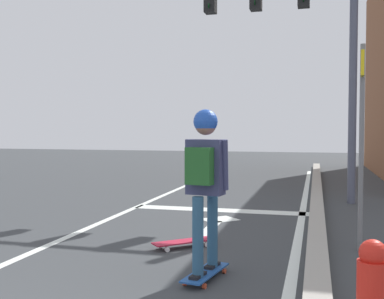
# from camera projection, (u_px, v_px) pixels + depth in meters

# --- Properties ---
(lane_line_center) EXTENTS (0.12, 20.00, 0.01)m
(lane_line_center) POSITION_uv_depth(u_px,v_px,m) (111.00, 218.00, 7.98)
(lane_line_center) COLOR silver
(lane_line_center) RESTS_ON ground
(lane_line_curbside) EXTENTS (0.12, 20.00, 0.01)m
(lane_line_curbside) POSITION_uv_depth(u_px,v_px,m) (300.00, 228.00, 7.18)
(lane_line_curbside) COLOR silver
(lane_line_curbside) RESTS_ON ground
(stop_bar) EXTENTS (3.27, 0.40, 0.01)m
(stop_bar) POSITION_uv_depth(u_px,v_px,m) (220.00, 210.00, 8.74)
(stop_bar) COLOR silver
(stop_bar) RESTS_ON ground
(lane_arrow_stem) EXTENTS (0.16, 1.40, 0.01)m
(lane_arrow_stem) POSITION_uv_depth(u_px,v_px,m) (208.00, 230.00, 7.03)
(lane_arrow_stem) COLOR silver
(lane_arrow_stem) RESTS_ON ground
(lane_arrow_head) EXTENTS (0.71, 0.71, 0.01)m
(lane_arrow_head) POSITION_uv_depth(u_px,v_px,m) (219.00, 219.00, 7.85)
(lane_arrow_head) COLOR silver
(lane_arrow_head) RESTS_ON ground
(curb_strip) EXTENTS (0.24, 24.00, 0.14)m
(curb_strip) POSITION_uv_depth(u_px,v_px,m) (317.00, 224.00, 7.11)
(curb_strip) COLOR #A09C91
(curb_strip) RESTS_ON ground
(skateboard) EXTENTS (0.35, 0.79, 0.08)m
(skateboard) POSITION_uv_depth(u_px,v_px,m) (205.00, 273.00, 4.72)
(skateboard) COLOR #214E98
(skateboard) RESTS_ON ground
(skater) EXTENTS (0.45, 0.61, 1.63)m
(skater) POSITION_uv_depth(u_px,v_px,m) (205.00, 170.00, 4.66)
(skater) COLOR #295071
(skater) RESTS_ON skateboard
(spare_skateboard) EXTENTS (0.75, 0.70, 0.09)m
(spare_skateboard) POSITION_uv_depth(u_px,v_px,m) (184.00, 242.00, 5.98)
(spare_skateboard) COLOR #B01E35
(spare_skateboard) RESTS_ON ground
(traffic_signal_mast) EXTENTS (4.01, 0.34, 5.05)m
(traffic_signal_mast) POSITION_uv_depth(u_px,v_px,m) (295.00, 25.00, 9.71)
(traffic_signal_mast) COLOR #505366
(traffic_signal_mast) RESTS_ON ground
(street_sign_post) EXTENTS (0.08, 0.44, 2.54)m
(street_sign_post) POSITION_uv_depth(u_px,v_px,m) (362.00, 118.00, 5.74)
(street_sign_post) COLOR slate
(street_sign_post) RESTS_ON ground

